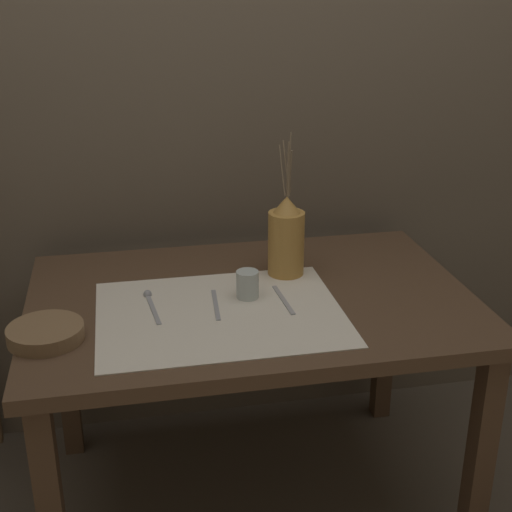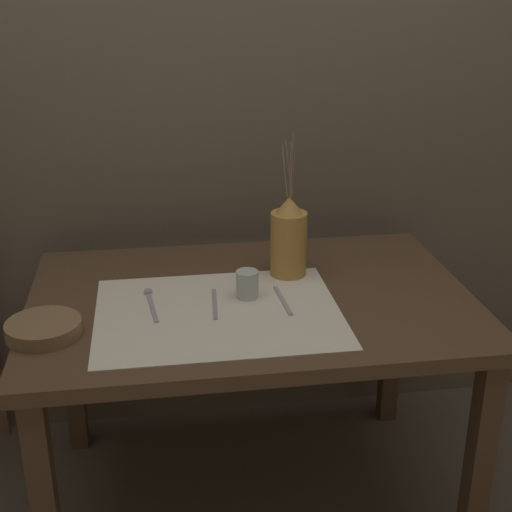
# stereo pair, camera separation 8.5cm
# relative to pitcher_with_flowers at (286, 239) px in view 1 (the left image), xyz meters

# --- Properties ---
(ground_plane) EXTENTS (12.00, 12.00, 0.00)m
(ground_plane) POSITION_rel_pitcher_with_flowers_xyz_m (-0.13, -0.13, -0.82)
(ground_plane) COLOR brown
(stone_wall_back) EXTENTS (7.00, 0.06, 2.40)m
(stone_wall_back) POSITION_rel_pitcher_with_flowers_xyz_m (-0.13, 0.40, 0.38)
(stone_wall_back) COLOR brown
(stone_wall_back) RESTS_ON ground_plane
(wooden_table) EXTENTS (1.25, 0.84, 0.71)m
(wooden_table) POSITION_rel_pitcher_with_flowers_xyz_m (-0.13, -0.13, -0.20)
(wooden_table) COLOR #4C3523
(wooden_table) RESTS_ON ground_plane
(linen_cloth) EXTENTS (0.65, 0.51, 0.00)m
(linen_cloth) POSITION_rel_pitcher_with_flowers_xyz_m (-0.23, -0.22, -0.11)
(linen_cloth) COLOR beige
(linen_cloth) RESTS_ON wooden_table
(pitcher_with_flowers) EXTENTS (0.11, 0.11, 0.44)m
(pitcher_with_flowers) POSITION_rel_pitcher_with_flowers_xyz_m (0.00, 0.00, 0.00)
(pitcher_with_flowers) COLOR #B7843D
(pitcher_with_flowers) RESTS_ON wooden_table
(wooden_bowl) EXTENTS (0.19, 0.19, 0.04)m
(wooden_bowl) POSITION_rel_pitcher_with_flowers_xyz_m (-0.68, -0.28, -0.10)
(wooden_bowl) COLOR brown
(wooden_bowl) RESTS_ON wooden_table
(glass_tumbler_near) EXTENTS (0.06, 0.06, 0.08)m
(glass_tumbler_near) POSITION_rel_pitcher_with_flowers_xyz_m (-0.14, -0.14, -0.07)
(glass_tumbler_near) COLOR #B7C1BC
(glass_tumbler_near) RESTS_ON wooden_table
(spoon_inner) EXTENTS (0.04, 0.20, 0.02)m
(spoon_inner) POSITION_rel_pitcher_with_flowers_xyz_m (-0.41, -0.11, -0.11)
(spoon_inner) COLOR #939399
(spoon_inner) RESTS_ON wooden_table
(fork_outer) EXTENTS (0.02, 0.19, 0.00)m
(fork_outer) POSITION_rel_pitcher_with_flowers_xyz_m (-0.24, -0.18, -0.11)
(fork_outer) COLOR #939399
(fork_outer) RESTS_ON wooden_table
(fork_inner) EXTENTS (0.02, 0.19, 0.00)m
(fork_inner) POSITION_rel_pitcher_with_flowers_xyz_m (-0.05, -0.18, -0.11)
(fork_inner) COLOR #939399
(fork_inner) RESTS_ON wooden_table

